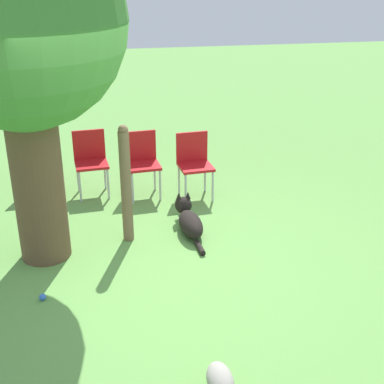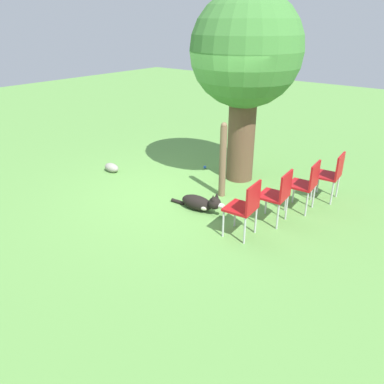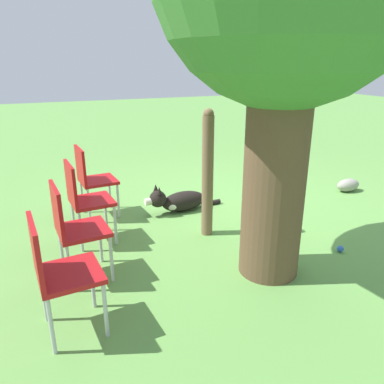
# 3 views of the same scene
# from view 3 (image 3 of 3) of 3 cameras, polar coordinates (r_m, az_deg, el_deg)

# --- Properties ---
(ground_plane) EXTENTS (30.00, 30.00, 0.00)m
(ground_plane) POSITION_cam_3_polar(r_m,az_deg,el_deg) (4.83, 7.18, -3.41)
(ground_plane) COLOR #609947
(dog) EXTENTS (1.08, 0.30, 0.40)m
(dog) POSITION_cam_3_polar(r_m,az_deg,el_deg) (4.84, -2.15, -1.37)
(dog) COLOR black
(dog) RESTS_ON ground_plane
(fence_post) EXTENTS (0.12, 0.12, 1.41)m
(fence_post) POSITION_cam_3_polar(r_m,az_deg,el_deg) (4.03, 2.40, 2.79)
(fence_post) COLOR brown
(fence_post) RESTS_ON ground_plane
(red_chair_0) EXTENTS (0.46, 0.47, 0.89)m
(red_chair_0) POSITION_cam_3_polar(r_m,az_deg,el_deg) (4.72, -15.11, 2.32)
(red_chair_0) COLOR #B21419
(red_chair_0) RESTS_ON ground_plane
(red_chair_1) EXTENTS (0.46, 0.47, 0.89)m
(red_chair_1) POSITION_cam_3_polar(r_m,az_deg,el_deg) (4.05, -16.18, -0.66)
(red_chair_1) COLOR #B21419
(red_chair_1) RESTS_ON ground_plane
(red_chair_2) EXTENTS (0.46, 0.47, 0.89)m
(red_chair_2) POSITION_cam_3_polar(r_m,az_deg,el_deg) (3.39, -17.67, -4.80)
(red_chair_2) COLOR #B21419
(red_chair_2) RESTS_ON ground_plane
(red_chair_3) EXTENTS (0.46, 0.47, 0.89)m
(red_chair_3) POSITION_cam_3_polar(r_m,az_deg,el_deg) (2.76, -19.90, -10.88)
(red_chair_3) COLOR #B21419
(red_chair_3) RESTS_ON ground_plane
(tennis_ball) EXTENTS (0.07, 0.07, 0.07)m
(tennis_ball) POSITION_cam_3_polar(r_m,az_deg,el_deg) (4.18, 21.66, -8.05)
(tennis_ball) COLOR blue
(tennis_ball) RESTS_ON ground_plane
(garden_rock) EXTENTS (0.38, 0.20, 0.19)m
(garden_rock) POSITION_cam_3_polar(r_m,az_deg,el_deg) (6.06, 22.69, 0.98)
(garden_rock) COLOR gray
(garden_rock) RESTS_ON ground_plane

